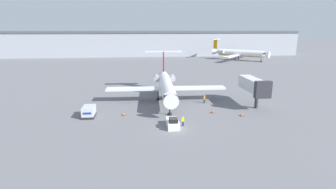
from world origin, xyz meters
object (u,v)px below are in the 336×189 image
(airplane_main, at_px, (166,86))
(airplane_parked_far_left, at_px, (239,53))
(pushback_tug, at_px, (173,123))
(traffic_cone_mid, at_px, (242,114))
(luggage_cart, at_px, (89,112))
(worker_by_wing, at_px, (204,99))
(worker_near_tug, at_px, (183,121))
(traffic_cone_right, at_px, (213,111))
(traffic_cone_left, at_px, (124,114))
(jet_bridge, at_px, (254,85))

(airplane_main, height_order, airplane_parked_far_left, airplane_parked_far_left)
(pushback_tug, height_order, traffic_cone_mid, pushback_tug)
(luggage_cart, height_order, worker_by_wing, luggage_cart)
(worker_near_tug, height_order, airplane_parked_far_left, airplane_parked_far_left)
(worker_near_tug, relative_size, traffic_cone_right, 2.43)
(traffic_cone_left, distance_m, jet_bridge, 27.73)
(worker_near_tug, height_order, traffic_cone_right, worker_near_tug)
(traffic_cone_right, relative_size, jet_bridge, 0.07)
(jet_bridge, bearing_deg, airplane_parked_far_left, 71.19)
(worker_near_tug, distance_m, airplane_parked_far_left, 101.08)
(worker_near_tug, bearing_deg, traffic_cone_mid, 18.75)
(airplane_main, height_order, jet_bridge, airplane_main)
(pushback_tug, bearing_deg, worker_by_wing, 57.16)
(airplane_main, distance_m, airplane_parked_far_left, 87.35)
(pushback_tug, bearing_deg, airplane_main, 87.90)
(airplane_main, distance_m, luggage_cart, 18.49)
(worker_near_tug, xyz_separation_m, traffic_cone_mid, (12.00, 4.07, -0.62))
(airplane_main, distance_m, traffic_cone_right, 13.13)
(traffic_cone_right, distance_m, jet_bridge, 11.34)
(airplane_main, relative_size, jet_bridge, 2.64)
(airplane_main, bearing_deg, traffic_cone_mid, -42.70)
(pushback_tug, bearing_deg, jet_bridge, 29.67)
(airplane_main, xyz_separation_m, airplane_parked_far_left, (45.42, 74.61, 0.08))
(worker_by_wing, bearing_deg, worker_near_tug, -117.69)
(luggage_cart, xyz_separation_m, worker_by_wing, (23.80, 6.82, -0.08))
(worker_near_tug, bearing_deg, traffic_cone_right, 42.79)
(traffic_cone_mid, bearing_deg, luggage_cart, 174.97)
(traffic_cone_left, height_order, jet_bridge, jet_bridge)
(airplane_main, relative_size, worker_by_wing, 15.27)
(airplane_main, relative_size, traffic_cone_mid, 38.58)
(luggage_cart, distance_m, worker_near_tug, 18.01)
(airplane_main, height_order, worker_by_wing, airplane_main)
(traffic_cone_mid, bearing_deg, jet_bridge, 52.40)
(worker_by_wing, bearing_deg, airplane_parked_far_left, 64.33)
(luggage_cart, relative_size, worker_by_wing, 2.00)
(worker_by_wing, relative_size, traffic_cone_mid, 2.53)
(airplane_main, distance_m, traffic_cone_mid, 18.22)
(airplane_parked_far_left, xyz_separation_m, jet_bridge, (-27.41, -80.47, 0.79))
(luggage_cart, xyz_separation_m, traffic_cone_right, (23.76, -0.12, -0.67))
(pushback_tug, distance_m, traffic_cone_left, 11.07)
(worker_near_tug, bearing_deg, jet_bridge, 31.60)
(worker_by_wing, bearing_deg, luggage_cart, -164.01)
(luggage_cart, bearing_deg, jet_bridge, 6.39)
(pushback_tug, height_order, jet_bridge, jet_bridge)
(worker_by_wing, xyz_separation_m, airplane_parked_far_left, (37.21, 77.41, 2.72))
(airplane_main, height_order, traffic_cone_left, airplane_main)
(worker_near_tug, bearing_deg, worker_by_wing, 62.31)
(traffic_cone_right, bearing_deg, traffic_cone_mid, -25.77)
(airplane_main, relative_size, pushback_tug, 6.38)
(luggage_cart, height_order, traffic_cone_left, luggage_cart)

